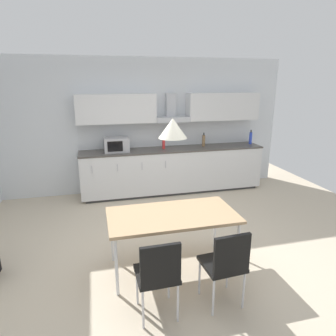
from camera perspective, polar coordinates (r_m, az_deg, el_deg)
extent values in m
cube|color=beige|center=(4.33, -0.87, -15.55)|extent=(8.03, 7.68, 0.02)
cube|color=silver|center=(6.32, -6.41, 7.91)|extent=(6.43, 0.10, 2.74)
cube|color=#333333|center=(6.45, 0.95, -4.15)|extent=(3.62, 0.56, 0.05)
cube|color=silver|center=(6.31, 0.97, -0.30)|extent=(3.77, 0.61, 0.85)
cube|color=#4C4742|center=(6.20, 0.99, 3.61)|extent=(3.79, 0.63, 0.03)
cube|color=silver|center=(5.74, -14.28, -0.27)|extent=(0.01, 0.01, 0.14)
cube|color=silver|center=(5.76, -9.59, 0.05)|extent=(0.01, 0.01, 0.14)
cube|color=silver|center=(5.81, -4.96, 0.37)|extent=(0.01, 0.01, 0.14)
cube|color=silver|center=(5.90, -0.43, 0.67)|extent=(0.01, 0.01, 0.14)
cube|color=silver|center=(6.42, 0.32, 6.48)|extent=(3.77, 0.02, 0.50)
cube|color=silver|center=(6.01, -9.84, 11.07)|extent=(1.54, 0.34, 0.56)
cube|color=silver|center=(6.57, 10.34, 11.46)|extent=(1.54, 0.34, 0.56)
cube|color=#B7BABF|center=(6.20, 0.73, 9.32)|extent=(0.69, 0.40, 0.10)
cube|color=#B7BABF|center=(6.28, 0.48, 11.74)|extent=(0.20, 0.16, 0.51)
cube|color=#ADADB2|center=(5.97, -9.78, 4.43)|extent=(0.48, 0.34, 0.28)
cube|color=black|center=(5.80, -10.03, 4.06)|extent=(0.29, 0.01, 0.20)
cylinder|color=red|center=(6.16, -0.83, 4.53)|extent=(0.06, 0.06, 0.18)
cylinder|color=black|center=(6.14, -0.83, 5.52)|extent=(0.02, 0.02, 0.04)
cylinder|color=blue|center=(6.87, 15.45, 5.50)|extent=(0.06, 0.06, 0.26)
cylinder|color=black|center=(6.85, 15.55, 6.78)|extent=(0.03, 0.03, 0.06)
cylinder|color=brown|center=(6.43, 6.80, 5.18)|extent=(0.06, 0.06, 0.24)
cylinder|color=black|center=(6.40, 6.85, 6.45)|extent=(0.03, 0.03, 0.05)
cube|color=tan|center=(3.63, 0.84, -8.99)|extent=(1.54, 0.80, 0.04)
cylinder|color=silver|center=(3.43, -9.78, -18.07)|extent=(0.04, 0.04, 0.70)
cylinder|color=silver|center=(3.76, 13.09, -14.89)|extent=(0.04, 0.04, 0.70)
cylinder|color=silver|center=(4.01, -10.59, -12.66)|extent=(0.04, 0.04, 0.70)
cylinder|color=silver|center=(4.30, 8.96, -10.49)|extent=(0.04, 0.04, 0.70)
cube|color=black|center=(3.11, -2.21, -19.53)|extent=(0.41, 0.41, 0.04)
cube|color=black|center=(2.84, -1.42, -17.99)|extent=(0.38, 0.05, 0.40)
cylinder|color=silver|center=(3.36, -5.90, -21.50)|extent=(0.02, 0.02, 0.43)
cylinder|color=silver|center=(3.42, 0.13, -20.71)|extent=(0.02, 0.02, 0.43)
cylinder|color=silver|center=(3.10, -4.78, -25.26)|extent=(0.02, 0.02, 0.43)
cylinder|color=silver|center=(3.16, 1.89, -24.27)|extent=(0.02, 0.02, 0.43)
cube|color=black|center=(3.30, 10.24, -17.55)|extent=(0.43, 0.43, 0.04)
cube|color=black|center=(3.05, 12.09, -15.81)|extent=(0.38, 0.07, 0.40)
cylinder|color=silver|center=(3.49, 6.03, -19.91)|extent=(0.02, 0.02, 0.43)
cylinder|color=silver|center=(3.62, 11.23, -18.68)|extent=(0.02, 0.02, 0.43)
cylinder|color=silver|center=(3.25, 8.65, -23.18)|extent=(0.02, 0.02, 0.43)
cylinder|color=silver|center=(3.39, 14.20, -21.65)|extent=(0.02, 0.02, 0.43)
cone|color=silver|center=(3.33, 0.91, 7.59)|extent=(0.32, 0.32, 0.22)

